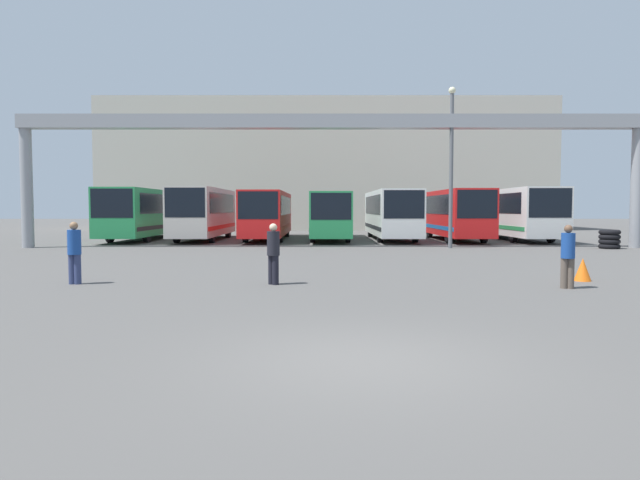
{
  "coord_description": "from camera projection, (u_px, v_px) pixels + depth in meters",
  "views": [
    {
      "loc": [
        -0.61,
        -7.61,
        2.07
      ],
      "look_at": [
        -0.54,
        23.68,
        0.3
      ],
      "focal_mm": 32.0,
      "sensor_mm": 36.0,
      "label": 1
    }
  ],
  "objects": [
    {
      "name": "bus_slot_0",
      "position": [
        144.0,
        211.0,
        37.19
      ],
      "size": [
        2.56,
        11.98,
        3.23
      ],
      "color": "#268C4C",
      "rests_on": "ground"
    },
    {
      "name": "bus_slot_4",
      "position": [
        390.0,
        212.0,
        37.06
      ],
      "size": [
        2.46,
        11.65,
        3.14
      ],
      "color": "silver",
      "rests_on": "ground"
    },
    {
      "name": "pedestrian_near_center",
      "position": [
        73.0,
        251.0,
        15.41
      ],
      "size": [
        0.35,
        0.35,
        1.69
      ],
      "rotation": [
        0.0,
        0.0,
        3.02
      ],
      "color": "navy",
      "rests_on": "ground"
    },
    {
      "name": "building_backdrop",
      "position": [
        325.0,
        168.0,
        57.18
      ],
      "size": [
        42.14,
        12.0,
        12.12
      ],
      "color": "#B7B2A3",
      "rests_on": "ground"
    },
    {
      "name": "ground_plane",
      "position": [
        364.0,
        361.0,
        7.71
      ],
      "size": [
        200.0,
        200.0,
        0.0
      ],
      "primitive_type": "plane",
      "color": "#514F4C"
    },
    {
      "name": "bus_slot_2",
      "position": [
        267.0,
        212.0,
        37.29
      ],
      "size": [
        2.43,
        12.15,
        3.08
      ],
      "color": "red",
      "rests_on": "ground"
    },
    {
      "name": "pedestrian_near_right",
      "position": [
        566.0,
        255.0,
        14.59
      ],
      "size": [
        0.34,
        0.34,
        1.64
      ],
      "rotation": [
        0.0,
        0.0,
        6.02
      ],
      "color": "brown",
      "rests_on": "ground"
    },
    {
      "name": "bus_slot_6",
      "position": [
        512.0,
        211.0,
        37.18
      ],
      "size": [
        2.6,
        11.88,
        3.25
      ],
      "color": "silver",
      "rests_on": "ground"
    },
    {
      "name": "overhead_gantry",
      "position": [
        331.0,
        135.0,
        29.26
      ],
      "size": [
        32.14,
        0.8,
        6.84
      ],
      "color": "gray",
      "rests_on": "ground"
    },
    {
      "name": "lamp_post",
      "position": [
        450.0,
        161.0,
        29.08
      ],
      "size": [
        0.36,
        0.36,
        8.2
      ],
      "color": "#595B60",
      "rests_on": "ground"
    },
    {
      "name": "pedestrian_near_left",
      "position": [
        272.0,
        252.0,
        15.35
      ],
      "size": [
        0.34,
        0.34,
        1.65
      ],
      "rotation": [
        0.0,
        0.0,
        5.54
      ],
      "color": "black",
      "rests_on": "ground"
    },
    {
      "name": "bus_slot_1",
      "position": [
        203.0,
        211.0,
        36.43
      ],
      "size": [
        2.44,
        10.45,
        3.28
      ],
      "color": "beige",
      "rests_on": "ground"
    },
    {
      "name": "bus_slot_5",
      "position": [
        454.0,
        212.0,
        36.44
      ],
      "size": [
        2.43,
        10.39,
        3.16
      ],
      "color": "red",
      "rests_on": "ground"
    },
    {
      "name": "traffic_cone",
      "position": [
        581.0,
        269.0,
        16.13
      ],
      "size": [
        0.47,
        0.47,
        0.65
      ],
      "color": "orange",
      "rests_on": "ground"
    },
    {
      "name": "bus_slot_3",
      "position": [
        328.0,
        213.0,
        37.1
      ],
      "size": [
        2.45,
        11.74,
        2.99
      ],
      "color": "#268C4C",
      "rests_on": "ground"
    },
    {
      "name": "tire_stack",
      "position": [
        608.0,
        239.0,
        28.92
      ],
      "size": [
        1.04,
        1.04,
        0.96
      ],
      "color": "black",
      "rests_on": "ground"
    }
  ]
}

